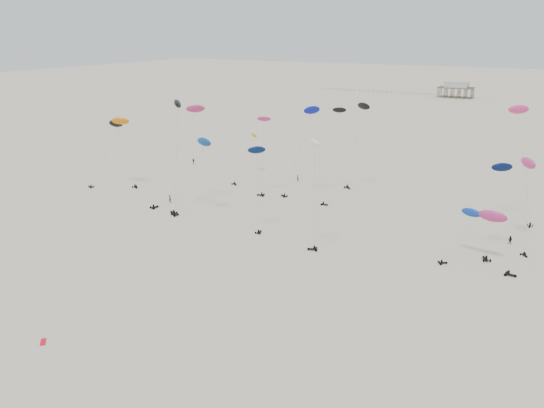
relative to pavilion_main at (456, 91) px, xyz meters
The scene contains 25 objects.
ground_plane 150.39m from the pavilion_main, 86.19° to the right, with size 900.00×900.00×0.00m, color beige.
pavilion_main is the anchor object (origin of this frame).
pier_fence 52.11m from the pavilion_main, behind, with size 80.20×0.20×1.50m.
rig_0 234.92m from the pavilion_main, 77.11° to the right, with size 8.78×5.41×25.86m.
rig_1 260.64m from the pavilion_main, 88.75° to the right, with size 4.17×4.90×18.27m.
rig_2 236.88m from the pavilion_main, 91.54° to the right, with size 4.19×5.94×20.23m.
rig_4 220.19m from the pavilion_main, 86.55° to the right, with size 5.84×6.07×23.00m.
rig_5 257.64m from the pavilion_main, 79.61° to the right, with size 6.08×9.85×10.74m.
rig_6 245.47m from the pavilion_main, 76.99° to the right, with size 5.10×14.11×18.04m.
rig_7 223.80m from the pavilion_main, 94.80° to the right, with size 5.22×17.38×17.79m.
rig_8 257.89m from the pavilion_main, 78.60° to the right, with size 5.43×4.09×9.58m.
rig_9 257.15m from the pavilion_main, 92.74° to the right, with size 9.60×7.49×18.03m.
rig_10 258.42m from the pavilion_main, 93.79° to the right, with size 4.77×8.82×26.13m.
rig_11 229.67m from the pavilion_main, 87.45° to the right, with size 5.05×15.41×24.25m.
rig_12 265.05m from the pavilion_main, 85.64° to the right, with size 4.05×4.10×21.92m.
rig_13 252.77m from the pavilion_main, 100.14° to the right, with size 10.19×8.88×19.60m.
rig_14 251.81m from the pavilion_main, 100.10° to the right, with size 9.72×3.14×17.98m.
rig_16 253.03m from the pavilion_main, 94.37° to the right, with size 8.89×13.96×24.84m.
rig_17 231.87m from the pavilion_main, 89.15° to the right, with size 7.46×9.82×22.88m.
rig_18 256.12m from the pavilion_main, 78.19° to the right, with size 7.76×14.52×19.71m.
spectator_0 255.42m from the pavilion_main, 95.15° to the right, with size 0.84×0.58×2.30m, color black.
spectator_1 249.29m from the pavilion_main, 77.46° to the right, with size 1.00×0.58×2.04m, color black.
spectator_2 223.33m from the pavilion_main, 100.72° to the right, with size 1.29×0.69×2.18m, color black.
spectator_3 221.55m from the pavilion_main, 90.91° to the right, with size 0.77×0.53×2.11m, color black.
grounded_kite_b 311.77m from the pavilion_main, 89.82° to the right, with size 1.80×0.70×0.07m, color red.
Camera 1 is at (48.77, -2.43, 40.97)m, focal length 35.00 mm.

